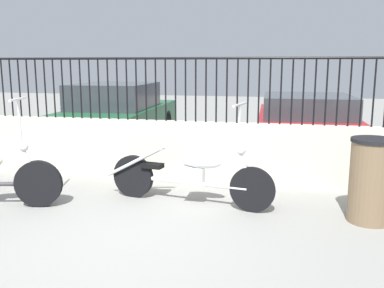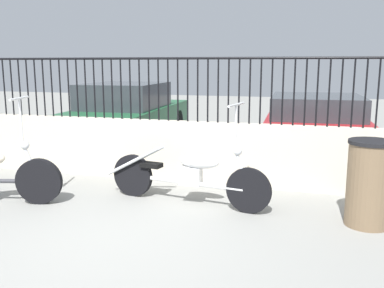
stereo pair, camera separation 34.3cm
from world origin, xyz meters
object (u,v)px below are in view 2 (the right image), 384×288
at_px(motorcycle_white, 181,174).
at_px(car_green, 128,113).
at_px(car_red, 315,124).
at_px(trash_bin, 369,183).

height_order(motorcycle_white, car_green, car_green).
bearing_deg(car_green, car_red, -95.78).
bearing_deg(car_red, car_green, 84.52).
bearing_deg(car_red, motorcycle_white, 152.70).
distance_m(car_green, car_red, 4.14).
relative_size(car_green, car_red, 1.01).
xyz_separation_m(motorcycle_white, car_red, (1.65, 3.59, 0.23)).
distance_m(trash_bin, car_green, 6.19).
distance_m(motorcycle_white, trash_bin, 2.27).
bearing_deg(trash_bin, motorcycle_white, 175.60).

